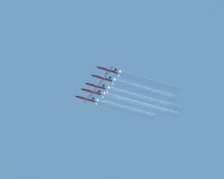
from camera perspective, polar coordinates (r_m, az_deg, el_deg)
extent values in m
cylinder|color=red|center=(278.23, -0.44, 2.03)|extent=(1.16, 10.06, 1.16)
cone|color=navy|center=(276.25, -1.54, 2.35)|extent=(1.11, 1.69, 1.11)
ellipsoid|color=#0C263F|center=(277.76, -0.85, 2.23)|extent=(0.64, 2.33, 0.52)
cube|color=silver|center=(278.35, -0.34, 1.99)|extent=(8.47, 2.01, 0.13)
cube|color=silver|center=(279.84, 0.41, 1.79)|extent=(3.60, 1.16, 0.13)
cube|color=navy|center=(280.68, 0.39, 2.04)|extent=(0.11, 1.38, 1.80)
cylinder|color=black|center=(280.10, 0.54, 1.75)|extent=(0.87, 0.64, 0.87)
cylinder|color=red|center=(283.30, -1.02, 1.19)|extent=(1.16, 10.06, 1.16)
cone|color=navy|center=(281.35, -2.11, 1.49)|extent=(1.11, 1.69, 1.11)
ellipsoid|color=#0C263F|center=(282.84, -1.43, 1.38)|extent=(0.64, 2.33, 0.52)
cube|color=silver|center=(283.42, -0.93, 1.15)|extent=(8.47, 2.01, 0.13)
cube|color=silver|center=(284.89, -0.19, 0.95)|extent=(3.60, 1.16, 0.13)
cube|color=navy|center=(285.72, -0.20, 1.20)|extent=(0.11, 1.38, 1.80)
cylinder|color=black|center=(285.15, -0.06, 0.92)|extent=(0.87, 0.64, 0.87)
cylinder|color=red|center=(289.10, -1.67, 0.35)|extent=(1.16, 10.06, 1.16)
cone|color=navy|center=(287.19, -2.73, 0.64)|extent=(1.11, 1.69, 1.11)
ellipsoid|color=#0C263F|center=(288.65, -2.06, 0.54)|extent=(0.64, 2.33, 0.52)
cube|color=silver|center=(289.22, -1.58, 0.31)|extent=(8.47, 2.01, 0.13)
cube|color=silver|center=(290.66, -0.85, 0.13)|extent=(3.60, 1.16, 0.13)
cube|color=navy|center=(291.47, -0.86, 0.37)|extent=(0.11, 1.38, 1.80)
cylinder|color=black|center=(290.91, -0.72, 0.09)|extent=(0.87, 0.64, 0.87)
cylinder|color=red|center=(294.68, -2.10, -0.24)|extent=(1.16, 10.06, 1.16)
cone|color=navy|center=(292.80, -3.15, 0.05)|extent=(1.11, 1.69, 1.11)
ellipsoid|color=#0C263F|center=(294.24, -2.50, -0.05)|extent=(0.64, 2.33, 0.52)
cube|color=silver|center=(294.80, -2.02, -0.27)|extent=(8.47, 2.01, 0.13)
cube|color=silver|center=(296.22, -1.30, -0.45)|extent=(3.60, 1.16, 0.13)
cube|color=navy|center=(297.01, -1.31, -0.21)|extent=(0.11, 1.38, 1.80)
cylinder|color=black|center=(296.47, -1.17, -0.49)|extent=(0.87, 0.64, 0.87)
cylinder|color=red|center=(299.74, -2.73, -0.98)|extent=(1.16, 10.06, 1.16)
cone|color=navy|center=(297.90, -3.77, -0.71)|extent=(1.11, 1.69, 1.11)
ellipsoid|color=#0C263F|center=(299.31, -3.12, -0.80)|extent=(0.64, 2.33, 0.52)
cube|color=silver|center=(299.86, -2.65, -1.02)|extent=(8.47, 2.01, 0.13)
cube|color=silver|center=(301.25, -1.94, -1.19)|extent=(3.60, 1.16, 0.13)
cube|color=navy|center=(302.03, -1.95, -0.95)|extent=(0.11, 1.38, 1.80)
cylinder|color=black|center=(301.50, -1.81, -1.22)|extent=(0.87, 0.64, 0.87)
cylinder|color=white|center=(286.07, 3.31, 0.95)|extent=(1.75, 30.84, 1.75)
cylinder|color=white|center=(287.60, 3.96, 0.76)|extent=(3.32, 35.47, 3.32)
cylinder|color=white|center=(291.33, 2.81, 0.11)|extent=(1.75, 32.36, 1.75)
cylinder|color=white|center=(292.92, 3.48, -0.08)|extent=(3.32, 37.22, 3.32)
cylinder|color=white|center=(298.35, 2.69, -0.84)|extent=(1.75, 39.17, 1.75)
cylinder|color=white|center=(300.29, 3.48, -1.06)|extent=(3.32, 45.04, 3.32)
cylinder|color=white|center=(303.98, 2.26, -1.41)|extent=(1.75, 40.06, 1.75)
cylinder|color=white|center=(305.95, 3.06, -1.62)|extent=(3.32, 46.07, 3.32)
cylinder|color=white|center=(307.08, 0.82, -1.91)|extent=(1.75, 30.90, 1.75)
cylinder|color=white|center=(308.52, 1.44, -2.08)|extent=(3.32, 35.54, 3.32)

